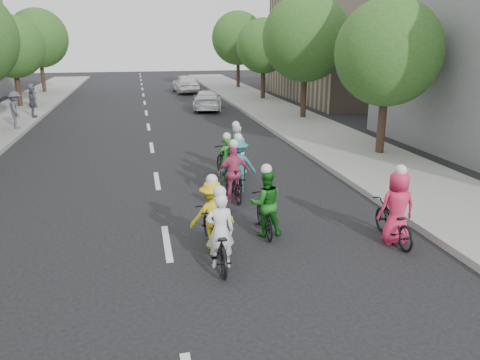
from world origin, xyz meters
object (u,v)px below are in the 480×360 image
object	(u,v)px
cyclist_3	(234,178)
cyclist_7	(238,169)
cyclist_2	(212,220)
cyclist_0	(220,239)
cyclist_6	(236,155)
follow_car_lead	(207,100)
spectator_1	(32,103)
spectator_2	(32,96)
cyclist_5	(227,162)
spectator_0	(15,110)
cyclist_1	(265,208)
follow_car_trail	(185,83)
cyclist_4	(395,215)

from	to	relation	value
cyclist_3	cyclist_7	size ratio (longest dim) A/B	0.99
cyclist_2	cyclist_3	xyz separation A→B (m)	(1.08, 2.96, 0.04)
cyclist_0	cyclist_6	distance (m)	6.95
cyclist_7	follow_car_lead	size ratio (longest dim) A/B	0.41
spectator_1	spectator_2	xyz separation A→B (m)	(-0.83, 4.24, -0.02)
cyclist_5	spectator_0	distance (m)	13.70
cyclist_5	cyclist_3	bearing A→B (deg)	74.84
cyclist_1	follow_car_trail	bearing A→B (deg)	-89.87
cyclist_6	spectator_1	bearing A→B (deg)	-62.05
cyclist_5	cyclist_7	world-z (taller)	cyclist_7
follow_car_lead	spectator_2	xyz separation A→B (m)	(-11.13, 2.38, 0.29)
follow_car_lead	spectator_2	distance (m)	11.38
cyclist_0	cyclist_1	size ratio (longest dim) A/B	1.08
follow_car_trail	spectator_2	size ratio (longest dim) A/B	2.96
cyclist_0	spectator_2	size ratio (longest dim) A/B	1.20
cyclist_2	cyclist_3	world-z (taller)	cyclist_3
cyclist_4	cyclist_6	xyz separation A→B (m)	(-2.35, 6.43, 0.00)
cyclist_3	spectator_2	bearing A→B (deg)	-70.62
spectator_0	follow_car_trail	bearing A→B (deg)	-51.75
cyclist_4	spectator_0	size ratio (longest dim) A/B	1.00
cyclist_5	cyclist_7	distance (m)	1.37
cyclist_4	cyclist_1	bearing A→B (deg)	-17.82
cyclist_5	follow_car_trail	distance (m)	26.35
cyclist_5	spectator_2	bearing A→B (deg)	-72.52
cyclist_4	cyclist_6	world-z (taller)	cyclist_4
cyclist_0	spectator_2	distance (m)	25.53
spectator_0	spectator_1	distance (m)	3.39
cyclist_2	spectator_0	xyz separation A→B (m)	(-7.46, 15.61, 0.46)
follow_car_lead	cyclist_2	bearing A→B (deg)	91.07
spectator_0	spectator_2	size ratio (longest dim) A/B	1.18
cyclist_0	spectator_0	xyz separation A→B (m)	(-7.46, 16.56, 0.51)
cyclist_0	cyclist_3	world-z (taller)	cyclist_3
cyclist_4	follow_car_lead	distance (m)	21.52
cyclist_6	cyclist_0	bearing A→B (deg)	69.15
spectator_1	follow_car_trail	bearing A→B (deg)	-44.30
cyclist_3	spectator_1	size ratio (longest dim) A/B	1.12
cyclist_6	spectator_1	xyz separation A→B (m)	(-9.06, 13.21, 0.31)
cyclist_0	cyclist_5	distance (m)	6.15
follow_car_lead	spectator_0	distance (m)	11.68
cyclist_6	follow_car_trail	size ratio (longest dim) A/B	0.43
cyclist_4	cyclist_5	xyz separation A→B (m)	(-2.80, 5.71, -0.04)
cyclist_0	cyclist_1	xyz separation A→B (m)	(1.32, 1.35, 0.09)
follow_car_trail	spectator_0	distance (m)	18.72
cyclist_5	spectator_1	world-z (taller)	spectator_1
cyclist_6	spectator_2	size ratio (longest dim) A/B	1.28
spectator_0	spectator_2	bearing A→B (deg)	-13.91
cyclist_0	spectator_1	xyz separation A→B (m)	(-7.33, 19.95, 0.39)
cyclist_1	cyclist_2	world-z (taller)	cyclist_1
follow_car_trail	spectator_0	xyz separation A→B (m)	(-10.07, -15.77, 0.29)
cyclist_7	follow_car_lead	distance (m)	17.22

